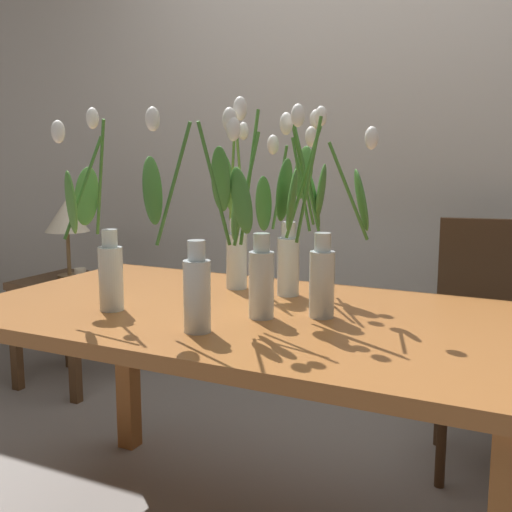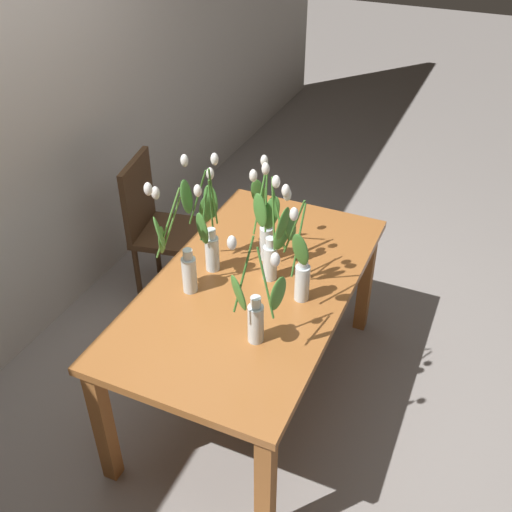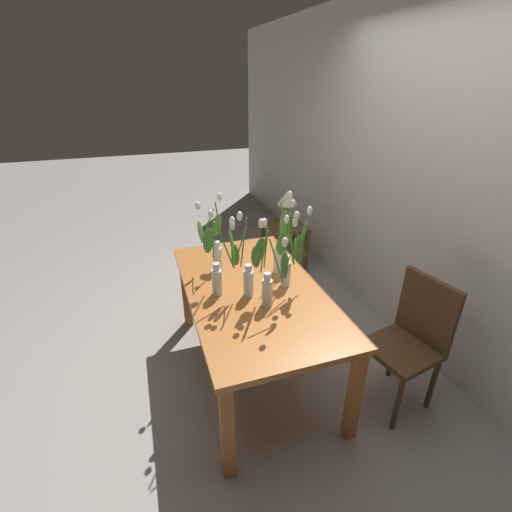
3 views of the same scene
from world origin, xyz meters
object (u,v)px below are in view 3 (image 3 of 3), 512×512
Objects in this scene: dining_chair at (411,337)px; tulip_vase_5 at (244,271)px; tulip_vase_0 at (215,246)px; tulip_vase_3 at (290,256)px; side_table at (285,235)px; pillar_candle at (285,227)px; dining_table at (254,299)px; tulip_vase_1 at (267,275)px; tulip_vase_2 at (281,247)px; tulip_vase_4 at (218,267)px; table_lamp at (287,198)px.

tulip_vase_5 is at bearing -116.93° from dining_chair.
tulip_vase_0 is 0.59m from tulip_vase_3.
side_table is 0.21m from pillar_candle.
dining_table is at bearing -30.57° from pillar_candle.
tulip_vase_1 is 1.04m from dining_chair.
dining_table is 1.53m from pillar_candle.
tulip_vase_2 is 0.44m from tulip_vase_5.
tulip_vase_4 is 1.39× the size of table_lamp.
tulip_vase_5 is 0.62× the size of dining_chair.
tulip_vase_1 is 1.03× the size of side_table.
dining_chair is at bearing 63.07° from tulip_vase_5.
tulip_vase_2 is 1.46m from side_table.
tulip_vase_0 reaches higher than pillar_candle.
dining_chair is at bearing 3.87° from pillar_candle.
tulip_vase_5 is at bearing 59.12° from tulip_vase_4.
tulip_vase_2 is 1.48× the size of table_lamp.
tulip_vase_5 is (-0.14, -0.11, -0.03)m from tulip_vase_1.
tulip_vase_1 is 0.96× the size of tulip_vase_2.
pillar_candle is (-1.88, -0.13, 0.06)m from dining_chair.
dining_table is at bearing 83.63° from tulip_vase_4.
tulip_vase_3 is at bearing 82.45° from tulip_vase_4.
pillar_candle is at bearing -176.13° from dining_chair.
tulip_vase_3 is 0.95m from dining_chair.
table_lamp is (-1.43, 1.09, -0.08)m from tulip_vase_4.
side_table is (-1.48, 0.59, -0.54)m from tulip_vase_3.
tulip_vase_5 is 1.83m from side_table.
tulip_vase_3 is 1.68m from side_table.
table_lamp reaches higher than pillar_candle.
tulip_vase_4 is at bearing -117.47° from dining_chair.
tulip_vase_2 is at bearing -140.04° from dining_chair.
table_lamp is at bearing 150.95° from pillar_candle.
tulip_vase_5 is 1.18m from dining_chair.
dining_table is at bearing -173.46° from tulip_vase_1.
tulip_vase_4 is at bearing -38.20° from pillar_candle.
dining_chair is at bearing 51.08° from tulip_vase_3.
dining_chair is at bearing 67.55° from tulip_vase_1.
dining_table is 2.78× the size of tulip_vase_3.
tulip_vase_0 is 0.61× the size of dining_chair.
tulip_vase_0 reaches higher than side_table.
tulip_vase_2 is 0.23m from tulip_vase_3.
tulip_vase_5 reaches higher than side_table.
tulip_vase_4 is 1.80m from table_lamp.
dining_table is 2.75× the size of tulip_vase_5.
side_table is (-1.08, 1.02, -0.49)m from tulip_vase_0.
pillar_candle is at bearing 134.64° from tulip_vase_0.
tulip_vase_5 reaches higher than pillar_candle.
dining_table is at bearing -98.67° from tulip_vase_3.
table_lamp is at bearing 122.58° from side_table.
tulip_vase_0 is 0.97× the size of tulip_vase_2.
table_lamp is (-1.46, 0.86, 0.21)m from dining_table.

